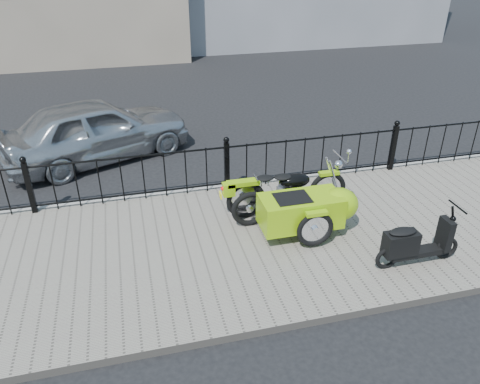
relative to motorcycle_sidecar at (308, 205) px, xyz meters
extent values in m
plane|color=black|center=(-0.96, 0.41, -0.59)|extent=(120.00, 120.00, 0.00)
cube|color=slate|center=(-0.96, -0.09, -0.53)|extent=(30.00, 3.80, 0.12)
cube|color=gray|center=(-0.96, 1.85, -0.53)|extent=(30.00, 0.10, 0.12)
cylinder|color=black|center=(-0.96, 1.71, 0.40)|extent=(14.00, 0.04, 0.04)
cylinder|color=black|center=(-0.96, 1.71, -0.35)|extent=(14.00, 0.04, 0.04)
cube|color=black|center=(-4.46, 1.71, 0.01)|extent=(0.09, 0.09, 0.96)
sphere|color=black|center=(-4.46, 1.71, 0.55)|extent=(0.11, 0.11, 0.11)
cube|color=black|center=(-0.96, 1.71, 0.01)|extent=(0.09, 0.09, 0.96)
sphere|color=black|center=(-0.96, 1.71, 0.55)|extent=(0.11, 0.11, 0.11)
cube|color=black|center=(2.54, 1.71, 0.01)|extent=(0.09, 0.09, 0.96)
sphere|color=black|center=(2.54, 1.71, 0.55)|extent=(0.11, 0.11, 0.11)
torus|color=black|center=(0.62, 0.61, -0.13)|extent=(0.69, 0.09, 0.69)
torus|color=black|center=(-0.88, 0.61, -0.13)|extent=(0.69, 0.09, 0.69)
torus|color=black|center=(-0.08, -0.53, -0.13)|extent=(0.60, 0.08, 0.60)
cube|color=gray|center=(-0.13, 0.61, -0.11)|extent=(0.34, 0.22, 0.24)
cylinder|color=black|center=(-0.13, 0.61, -0.18)|extent=(1.40, 0.04, 0.04)
ellipsoid|color=black|center=(-0.01, 0.61, 0.13)|extent=(0.54, 0.29, 0.26)
cylinder|color=silver|center=(0.80, 0.61, 0.49)|extent=(0.03, 0.56, 0.03)
cylinder|color=silver|center=(0.68, 0.61, 0.18)|extent=(0.25, 0.04, 0.59)
sphere|color=silver|center=(0.78, 0.61, 0.35)|extent=(0.15, 0.15, 0.15)
cube|color=#86BB0C|center=(0.62, 0.61, 0.20)|extent=(0.36, 0.12, 0.06)
cube|color=#86BB0C|center=(-0.93, 0.61, 0.21)|extent=(0.55, 0.16, 0.08)
ellipsoid|color=black|center=(-0.23, 0.61, 0.23)|extent=(0.31, 0.22, 0.08)
ellipsoid|color=black|center=(-0.55, 0.61, 0.25)|extent=(0.31, 0.22, 0.08)
sphere|color=red|center=(-1.28, 0.61, 0.15)|extent=(0.07, 0.07, 0.07)
cube|color=yellow|center=(-1.30, 0.71, -0.03)|extent=(0.02, 0.14, 0.10)
cube|color=#86BB0C|center=(-0.18, -0.14, 0.00)|extent=(1.30, 0.62, 0.50)
ellipsoid|color=#86BB0C|center=(0.47, -0.14, 0.02)|extent=(0.65, 0.60, 0.54)
cube|color=black|center=(-0.33, -0.14, 0.23)|extent=(0.55, 0.43, 0.06)
cube|color=#86BB0C|center=(-0.08, -0.53, 0.16)|extent=(0.34, 0.11, 0.06)
torus|color=black|center=(1.75, -1.27, -0.29)|extent=(0.37, 0.06, 0.37)
torus|color=black|center=(0.76, -1.27, -0.29)|extent=(0.37, 0.06, 0.37)
cube|color=black|center=(1.26, -1.27, -0.28)|extent=(0.90, 0.20, 0.09)
cube|color=black|center=(0.94, -1.27, -0.07)|extent=(0.50, 0.24, 0.36)
ellipsoid|color=black|center=(0.94, -1.27, 0.14)|extent=(0.42, 0.21, 0.08)
cube|color=black|center=(1.66, -1.27, -0.02)|extent=(0.11, 0.27, 0.50)
cylinder|color=black|center=(1.73, -1.27, 0.25)|extent=(0.14, 0.04, 0.40)
cylinder|color=black|center=(1.76, -1.27, 0.43)|extent=(0.03, 0.40, 0.03)
torus|color=black|center=(-0.88, 0.35, -0.16)|extent=(0.64, 0.09, 0.64)
imported|color=#AAADB1|center=(-3.36, 4.03, 0.10)|extent=(4.37, 3.02, 1.38)
camera|label=1|loc=(-2.68, -6.07, 3.85)|focal=35.00mm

